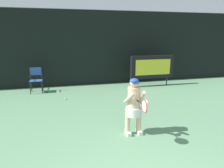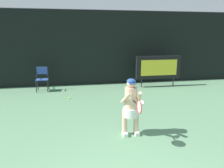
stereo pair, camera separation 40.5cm
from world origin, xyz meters
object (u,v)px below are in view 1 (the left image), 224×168
object	(u,v)px
water_bottle	(49,90)
tennis_ball_loose	(66,99)
tennis_player	(134,104)
tennis_racket	(144,106)
umpire_chair	(36,78)
scoreboard	(152,67)

from	to	relation	value
water_bottle	tennis_ball_loose	distance (m)	1.43
tennis_player	tennis_racket	size ratio (longest dim) A/B	2.42
umpire_chair	tennis_racket	xyz separation A→B (m)	(2.83, -5.36, 0.34)
water_bottle	tennis_ball_loose	xyz separation A→B (m)	(0.70, -1.24, -0.09)
scoreboard	water_bottle	world-z (taller)	scoreboard
water_bottle	tennis_ball_loose	world-z (taller)	water_bottle
water_bottle	tennis_ball_loose	size ratio (longest dim) A/B	3.90
umpire_chair	tennis_player	distance (m)	5.54
tennis_racket	tennis_ball_loose	size ratio (longest dim) A/B	8.85
water_bottle	umpire_chair	bearing A→B (deg)	156.09
tennis_racket	tennis_ball_loose	xyz separation A→B (m)	(-1.62, 3.90, -0.92)
water_bottle	tennis_racket	world-z (taller)	tennis_racket
umpire_chair	tennis_player	world-z (taller)	tennis_player
umpire_chair	water_bottle	world-z (taller)	umpire_chair
tennis_player	tennis_racket	xyz separation A→B (m)	(0.02, -0.59, 0.17)
water_bottle	tennis_player	world-z (taller)	tennis_player
umpire_chair	tennis_racket	distance (m)	6.07
scoreboard	water_bottle	xyz separation A→B (m)	(-4.92, -0.04, -0.82)
scoreboard	tennis_racket	bearing A→B (deg)	-116.64
tennis_ball_loose	tennis_racket	bearing A→B (deg)	-67.39
scoreboard	umpire_chair	bearing A→B (deg)	178.10
umpire_chair	tennis_player	size ratio (longest dim) A/B	0.74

